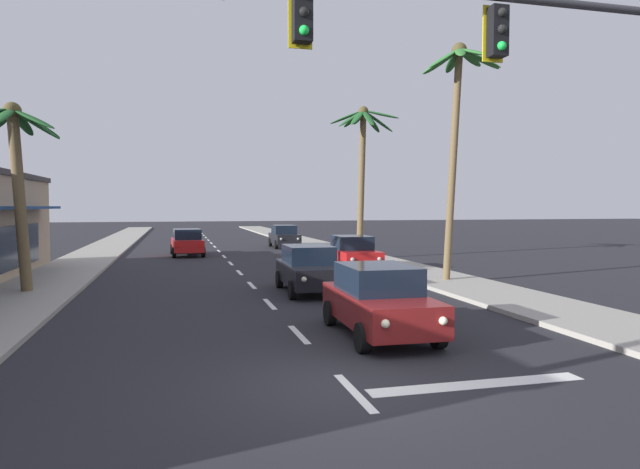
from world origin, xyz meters
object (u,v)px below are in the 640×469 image
sedan_oncoming_far (187,242)px  sedan_parked_nearest_kerb (352,253)px  traffic_signal_mast (508,77)px  sedan_third_in_queue (309,269)px  sedan_lead_at_stop_bar (379,300)px  palm_right_second (457,104)px  palm_left_second (16,158)px  sedan_parked_mid_kerb (284,236)px  palm_right_third (362,150)px

sedan_oncoming_far → sedan_parked_nearest_kerb: same height
sedan_oncoming_far → traffic_signal_mast: bearing=-78.7°
sedan_oncoming_far → sedan_third_in_queue: bearing=-76.6°
sedan_third_in_queue → sedan_oncoming_far: same height
sedan_lead_at_stop_bar → sedan_oncoming_far: 24.06m
sedan_parked_nearest_kerb → palm_right_second: 8.54m
traffic_signal_mast → palm_left_second: traffic_signal_mast is taller
traffic_signal_mast → sedan_parked_nearest_kerb: bearing=82.5°
palm_right_second → sedan_third_in_queue: bearing=-170.4°
sedan_oncoming_far → sedan_parked_nearest_kerb: size_ratio=1.00×
traffic_signal_mast → sedan_lead_at_stop_bar: size_ratio=2.50×
sedan_parked_mid_kerb → palm_right_third: (2.74, -10.18, 5.56)m
palm_right_third → palm_right_second: bearing=-88.3°
sedan_parked_nearest_kerb → palm_left_second: (-13.50, -4.19, 3.90)m
palm_right_third → sedan_lead_at_stop_bar: bearing=-107.4°
traffic_signal_mast → sedan_parked_nearest_kerb: 17.07m
palm_left_second → palm_right_third: size_ratio=0.75×
palm_left_second → palm_right_second: size_ratio=0.69×
sedan_lead_at_stop_bar → palm_left_second: (-10.00, 8.92, 3.90)m
sedan_oncoming_far → palm_right_third: bearing=-25.3°
traffic_signal_mast → sedan_parked_mid_kerb: bearing=86.7°
sedan_lead_at_stop_bar → sedan_parked_nearest_kerb: size_ratio=1.00×
sedan_third_in_queue → palm_right_third: 14.49m
sedan_parked_nearest_kerb → palm_left_second: 14.67m
palm_left_second → sedan_parked_mid_kerb: bearing=56.9°
sedan_third_in_queue → palm_left_second: bearing=169.3°
sedan_parked_mid_kerb → sedan_lead_at_stop_bar: bearing=-96.3°
sedan_third_in_queue → palm_right_third: bearing=63.3°
sedan_parked_mid_kerb → palm_left_second: palm_left_second is taller
traffic_signal_mast → sedan_third_in_queue: 11.31m
palm_right_third → traffic_signal_mast: bearing=-101.7°
sedan_parked_nearest_kerb → sedan_parked_mid_kerb: 16.07m
traffic_signal_mast → palm_right_second: bearing=66.4°
traffic_signal_mast → sedan_lead_at_stop_bar: (-1.36, 3.17, -4.65)m
sedan_lead_at_stop_bar → sedan_parked_mid_kerb: bearing=83.7°
traffic_signal_mast → sedan_oncoming_far: traffic_signal_mast is taller
sedan_third_in_queue → palm_left_second: (-9.94, 1.87, 3.90)m
palm_left_second → palm_right_second: 16.48m
sedan_parked_mid_kerb → palm_right_third: size_ratio=0.50×
sedan_parked_mid_kerb → palm_right_third: bearing=-74.9°
sedan_lead_at_stop_bar → palm_right_third: bearing=72.6°
sedan_parked_nearest_kerb → palm_left_second: bearing=-162.8°
sedan_parked_nearest_kerb → palm_right_second: size_ratio=0.47×
sedan_oncoming_far → sedan_lead_at_stop_bar: bearing=-80.4°
sedan_parked_mid_kerb → palm_right_third: palm_right_third is taller
sedan_oncoming_far → palm_right_second: palm_right_second is taller
sedan_parked_nearest_kerb → palm_right_third: palm_right_third is taller
sedan_lead_at_stop_bar → palm_right_third: (5.95, 19.00, 5.56)m
sedan_oncoming_far → palm_left_second: (-5.98, -14.80, 3.90)m
sedan_lead_at_stop_bar → sedan_parked_mid_kerb: (3.21, 29.18, 0.00)m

